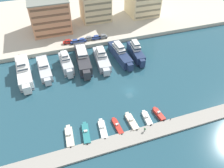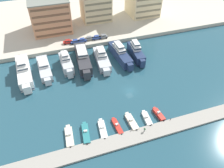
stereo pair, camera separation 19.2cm
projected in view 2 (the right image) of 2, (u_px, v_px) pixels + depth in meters
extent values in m
plane|color=#234C5B|center=(130.00, 91.00, 79.43)|extent=(400.00, 400.00, 0.00)
cube|color=beige|center=(86.00, 15.00, 127.69)|extent=(180.00, 70.00, 1.81)
cube|color=#9E998E|center=(154.00, 131.00, 65.36)|extent=(120.00, 4.90, 0.63)
cube|color=white|center=(24.00, 72.00, 84.82)|extent=(6.15, 19.88, 3.77)
cube|color=white|center=(27.00, 89.00, 77.15)|extent=(2.83, 2.60, 3.21)
cube|color=#192347|center=(25.00, 74.00, 85.63)|extent=(6.21, 20.07, 0.24)
cube|color=white|center=(22.00, 64.00, 84.14)|extent=(4.32, 8.46, 1.46)
cube|color=#233342|center=(22.00, 64.00, 84.04)|extent=(4.38, 8.55, 0.52)
cube|color=white|center=(21.00, 61.00, 83.17)|extent=(3.37, 6.60, 1.50)
cube|color=#233342|center=(21.00, 61.00, 83.07)|extent=(3.42, 6.67, 0.54)
cylinder|color=silver|center=(20.00, 56.00, 82.95)|extent=(0.16, 0.16, 1.80)
cube|color=white|center=(22.00, 60.00, 92.54)|extent=(4.18, 1.17, 0.20)
cube|color=silver|center=(44.00, 69.00, 87.08)|extent=(5.14, 15.58, 2.93)
cube|color=silver|center=(48.00, 81.00, 80.95)|extent=(2.49, 2.29, 2.49)
cube|color=black|center=(45.00, 70.00, 87.70)|extent=(5.19, 15.74, 0.24)
cube|color=white|center=(43.00, 62.00, 86.46)|extent=(3.71, 6.63, 1.43)
cube|color=#233342|center=(43.00, 62.00, 86.37)|extent=(3.76, 6.70, 0.52)
cylinder|color=silver|center=(42.00, 58.00, 86.08)|extent=(0.16, 0.16, 1.80)
cube|color=silver|center=(42.00, 59.00, 93.23)|extent=(3.72, 1.10, 0.20)
cube|color=silver|center=(66.00, 64.00, 88.69)|extent=(4.40, 12.55, 4.00)
cube|color=silver|center=(70.00, 74.00, 83.60)|extent=(2.25, 2.06, 3.40)
cube|color=black|center=(67.00, 66.00, 89.54)|extent=(4.44, 12.68, 0.24)
cube|color=white|center=(65.00, 57.00, 87.57)|extent=(3.27, 5.32, 1.43)
cube|color=#233342|center=(65.00, 57.00, 87.47)|extent=(3.31, 5.38, 0.52)
cube|color=white|center=(64.00, 54.00, 86.73)|extent=(2.55, 4.15, 1.13)
cube|color=#233342|center=(64.00, 54.00, 86.65)|extent=(2.58, 4.19, 0.41)
cylinder|color=silver|center=(64.00, 50.00, 86.32)|extent=(0.16, 0.16, 1.80)
cube|color=silver|center=(64.00, 57.00, 93.99)|extent=(3.39, 1.02, 0.20)
cube|color=#333338|center=(83.00, 59.00, 90.99)|extent=(6.41, 20.31, 4.25)
cube|color=#333338|center=(87.00, 75.00, 82.79)|extent=(2.86, 2.63, 3.61)
cube|color=#334C7F|center=(83.00, 62.00, 91.90)|extent=(6.48, 20.51, 0.24)
cube|color=white|center=(82.00, 51.00, 90.17)|extent=(4.44, 8.67, 1.61)
cube|color=#233342|center=(82.00, 51.00, 90.06)|extent=(4.49, 8.75, 0.58)
cylinder|color=silver|center=(81.00, 46.00, 89.98)|extent=(0.16, 0.16, 1.80)
cube|color=#333338|center=(80.00, 48.00, 99.27)|extent=(4.19, 1.22, 0.20)
cube|color=silver|center=(102.00, 59.00, 91.79)|extent=(5.96, 16.06, 3.15)
cube|color=silver|center=(107.00, 72.00, 85.18)|extent=(2.79, 2.57, 2.68)
cube|color=#192347|center=(102.00, 61.00, 92.46)|extent=(6.02, 16.23, 0.24)
cube|color=white|center=(101.00, 53.00, 91.19)|extent=(4.21, 6.88, 1.30)
cube|color=#233342|center=(101.00, 53.00, 91.11)|extent=(4.26, 6.95, 0.47)
cube|color=white|center=(101.00, 50.00, 90.29)|extent=(3.28, 5.37, 1.45)
cube|color=#233342|center=(101.00, 50.00, 90.19)|extent=(3.33, 5.42, 0.52)
cylinder|color=silver|center=(100.00, 46.00, 89.95)|extent=(0.16, 0.16, 1.80)
cube|color=silver|center=(98.00, 50.00, 98.35)|extent=(4.10, 1.21, 0.20)
cube|color=navy|center=(120.00, 55.00, 94.04)|extent=(5.20, 18.09, 3.69)
cube|color=navy|center=(130.00, 67.00, 87.07)|extent=(2.38, 2.19, 3.13)
cube|color=#334C7F|center=(120.00, 57.00, 94.82)|extent=(5.25, 18.27, 0.24)
cube|color=white|center=(119.00, 48.00, 93.32)|extent=(3.66, 7.69, 1.37)
cube|color=#233342|center=(119.00, 48.00, 93.23)|extent=(3.71, 7.77, 0.49)
cube|color=white|center=(119.00, 45.00, 92.45)|extent=(2.86, 6.00, 1.29)
cube|color=#233342|center=(119.00, 45.00, 92.37)|extent=(2.89, 6.06, 0.46)
cylinder|color=silver|center=(118.00, 41.00, 92.23)|extent=(0.16, 0.16, 1.80)
cube|color=navy|center=(112.00, 46.00, 101.16)|extent=(3.55, 1.11, 0.20)
cube|color=navy|center=(136.00, 53.00, 94.64)|extent=(4.75, 14.35, 3.90)
cube|color=navy|center=(142.00, 63.00, 88.79)|extent=(2.21, 2.04, 3.32)
cube|color=black|center=(136.00, 56.00, 95.47)|extent=(4.80, 14.50, 0.24)
cube|color=white|center=(136.00, 46.00, 93.56)|extent=(3.36, 6.12, 1.77)
cube|color=#233342|center=(136.00, 46.00, 93.44)|extent=(3.40, 6.18, 0.64)
cube|color=white|center=(136.00, 43.00, 92.57)|extent=(2.62, 4.77, 1.25)
cube|color=#233342|center=(136.00, 43.00, 92.48)|extent=(2.65, 4.82, 0.45)
cylinder|color=silver|center=(135.00, 39.00, 92.22)|extent=(0.16, 0.16, 1.80)
cube|color=navy|center=(130.00, 46.00, 100.71)|extent=(3.28, 1.12, 0.20)
cube|color=beige|center=(69.00, 137.00, 63.68)|extent=(2.65, 7.03, 0.82)
cube|color=beige|center=(68.00, 127.00, 66.52)|extent=(1.27, 1.07, 0.70)
cube|color=silver|center=(69.00, 134.00, 63.59)|extent=(1.25, 0.68, 0.60)
cube|color=#283847|center=(69.00, 133.00, 63.73)|extent=(1.10, 0.15, 0.36)
cube|color=black|center=(71.00, 147.00, 60.92)|extent=(0.38, 0.30, 0.60)
cube|color=teal|center=(86.00, 134.00, 64.43)|extent=(2.72, 7.21, 0.99)
cube|color=teal|center=(84.00, 124.00, 67.32)|extent=(1.17, 0.99, 0.84)
cube|color=silver|center=(85.00, 131.00, 64.35)|extent=(1.13, 0.72, 0.46)
cube|color=#283847|center=(85.00, 130.00, 64.51)|extent=(0.98, 0.19, 0.28)
cube|color=black|center=(87.00, 144.00, 61.60)|extent=(0.39, 0.32, 0.60)
cube|color=white|center=(103.00, 130.00, 65.77)|extent=(2.68, 6.81, 0.71)
cube|color=white|center=(100.00, 120.00, 68.51)|extent=(1.19, 1.01, 0.61)
cube|color=silver|center=(102.00, 127.00, 65.74)|extent=(1.16, 0.71, 0.51)
cube|color=#283847|center=(102.00, 126.00, 65.89)|extent=(1.01, 0.18, 0.31)
cube|color=black|center=(105.00, 139.00, 63.09)|extent=(0.39, 0.32, 0.60)
cube|color=red|center=(117.00, 127.00, 66.59)|extent=(1.95, 6.14, 0.74)
cube|color=red|center=(113.00, 119.00, 68.93)|extent=(0.90, 0.75, 0.63)
cube|color=silver|center=(117.00, 124.00, 66.51)|extent=(0.89, 0.65, 0.48)
cube|color=#283847|center=(117.00, 123.00, 66.66)|extent=(0.78, 0.13, 0.29)
cube|color=black|center=(122.00, 134.00, 64.25)|extent=(0.38, 0.30, 0.60)
cube|color=beige|center=(132.00, 122.00, 67.77)|extent=(2.41, 6.50, 0.91)
cube|color=beige|center=(127.00, 114.00, 70.31)|extent=(1.19, 0.99, 0.77)
cube|color=silver|center=(131.00, 120.00, 67.63)|extent=(1.17, 0.66, 0.54)
cube|color=#283847|center=(131.00, 119.00, 67.77)|extent=(1.04, 0.13, 0.33)
cube|color=black|center=(137.00, 130.00, 65.29)|extent=(0.37, 0.30, 0.60)
cube|color=white|center=(147.00, 119.00, 68.85)|extent=(2.23, 5.50, 0.82)
cube|color=white|center=(144.00, 112.00, 71.09)|extent=(1.07, 0.90, 0.70)
cube|color=silver|center=(147.00, 116.00, 68.70)|extent=(1.05, 0.67, 0.55)
cube|color=#283847|center=(147.00, 116.00, 68.85)|extent=(0.92, 0.15, 0.33)
cube|color=black|center=(150.00, 126.00, 66.65)|extent=(0.38, 0.31, 0.60)
cube|color=red|center=(159.00, 115.00, 69.99)|extent=(2.07, 5.25, 1.06)
cube|color=red|center=(154.00, 109.00, 71.99)|extent=(0.96, 0.81, 0.90)
cube|color=silver|center=(159.00, 112.00, 69.73)|extent=(0.94, 0.68, 0.55)
cube|color=#283847|center=(158.00, 111.00, 69.87)|extent=(0.82, 0.15, 0.33)
cube|color=black|center=(164.00, 121.00, 67.99)|extent=(0.38, 0.31, 0.60)
cube|color=red|center=(68.00, 42.00, 100.69)|extent=(4.17, 1.87, 0.80)
cube|color=red|center=(68.00, 41.00, 100.23)|extent=(2.16, 1.65, 0.68)
cube|color=#1E2833|center=(68.00, 41.00, 100.23)|extent=(2.12, 1.66, 0.37)
cylinder|color=black|center=(65.00, 44.00, 100.05)|extent=(0.65, 0.25, 0.64)
cylinder|color=black|center=(65.00, 42.00, 101.28)|extent=(0.65, 0.25, 0.64)
cylinder|color=black|center=(71.00, 43.00, 100.61)|extent=(0.65, 0.25, 0.64)
cylinder|color=black|center=(70.00, 42.00, 101.85)|extent=(0.65, 0.25, 0.64)
cube|color=#28428E|center=(75.00, 42.00, 100.77)|extent=(4.13, 1.78, 0.80)
cube|color=#28428E|center=(75.00, 40.00, 100.32)|extent=(2.13, 1.60, 0.68)
cube|color=#1E2833|center=(75.00, 40.00, 100.32)|extent=(2.09, 1.61, 0.37)
cylinder|color=black|center=(73.00, 44.00, 100.11)|extent=(0.64, 0.23, 0.64)
cylinder|color=black|center=(72.00, 42.00, 101.34)|extent=(0.64, 0.23, 0.64)
cylinder|color=black|center=(78.00, 43.00, 100.72)|extent=(0.64, 0.23, 0.64)
cylinder|color=black|center=(78.00, 41.00, 101.95)|extent=(0.64, 0.23, 0.64)
cube|color=#28428E|center=(82.00, 41.00, 101.67)|extent=(4.15, 1.83, 0.80)
cube|color=#28428E|center=(82.00, 39.00, 101.22)|extent=(2.15, 1.62, 0.68)
cube|color=#1E2833|center=(82.00, 39.00, 101.22)|extent=(2.11, 1.64, 0.37)
cylinder|color=black|center=(79.00, 43.00, 101.03)|extent=(0.65, 0.24, 0.64)
cylinder|color=black|center=(79.00, 41.00, 102.26)|extent=(0.65, 0.24, 0.64)
cylinder|color=black|center=(85.00, 42.00, 101.61)|extent=(0.65, 0.24, 0.64)
cylinder|color=black|center=(85.00, 40.00, 102.84)|extent=(0.65, 0.24, 0.64)
cube|color=slate|center=(89.00, 39.00, 103.09)|extent=(4.16, 1.84, 0.80)
cube|color=slate|center=(89.00, 37.00, 102.64)|extent=(2.15, 1.63, 0.68)
cube|color=#1E2833|center=(89.00, 37.00, 102.64)|extent=(2.11, 1.64, 0.37)
cylinder|color=black|center=(87.00, 41.00, 102.44)|extent=(0.65, 0.24, 0.64)
cylinder|color=black|center=(86.00, 39.00, 103.68)|extent=(0.65, 0.24, 0.64)
cylinder|color=black|center=(92.00, 40.00, 103.02)|extent=(0.65, 0.24, 0.64)
cylinder|color=black|center=(91.00, 38.00, 104.26)|extent=(0.65, 0.24, 0.64)
cube|color=#28428E|center=(96.00, 38.00, 103.68)|extent=(4.11, 1.72, 0.80)
cube|color=#28428E|center=(97.00, 36.00, 103.23)|extent=(2.11, 1.57, 0.68)
cube|color=#1E2833|center=(97.00, 36.00, 103.23)|extent=(2.07, 1.59, 0.37)
cylinder|color=black|center=(94.00, 40.00, 103.01)|extent=(0.64, 0.22, 0.64)
cylinder|color=black|center=(93.00, 38.00, 104.22)|extent=(0.64, 0.22, 0.64)
cylinder|color=black|center=(100.00, 39.00, 103.66)|extent=(0.64, 0.22, 0.64)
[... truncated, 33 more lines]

